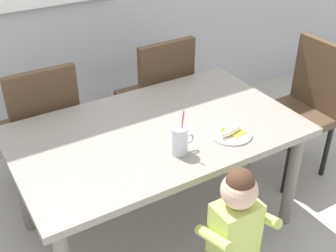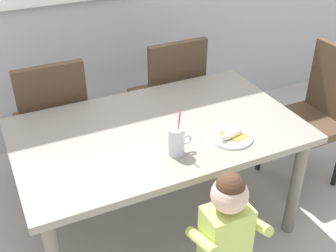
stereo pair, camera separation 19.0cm
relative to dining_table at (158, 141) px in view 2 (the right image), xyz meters
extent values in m
plane|color=#B7B2A8|center=(0.00, 0.00, -0.63)|extent=(24.00, 24.00, 0.00)
cube|color=gray|center=(0.00, 0.00, 0.07)|extent=(1.56, 0.94, 0.04)
cylinder|color=slate|center=(0.70, -0.39, -0.29)|extent=(0.07, 0.07, 0.68)
cylinder|color=slate|center=(-0.70, 0.39, -0.29)|extent=(0.07, 0.07, 0.68)
cylinder|color=slate|center=(0.70, 0.39, -0.29)|extent=(0.07, 0.07, 0.68)
cube|color=#4C3826|center=(-0.46, 0.74, -0.18)|extent=(0.44, 0.44, 0.06)
cube|color=#4C3826|center=(-0.46, 0.54, 0.09)|extent=(0.42, 0.05, 0.48)
cylinder|color=black|center=(-0.27, 0.93, -0.42)|extent=(0.04, 0.04, 0.42)
cylinder|color=black|center=(-0.65, 0.93, -0.42)|extent=(0.04, 0.04, 0.42)
cylinder|color=black|center=(-0.27, 0.55, -0.42)|extent=(0.04, 0.04, 0.42)
cylinder|color=black|center=(-0.65, 0.55, -0.42)|extent=(0.04, 0.04, 0.42)
cube|color=#4C3826|center=(0.39, 0.74, -0.18)|extent=(0.44, 0.44, 0.06)
cube|color=#4C3826|center=(0.39, 0.54, 0.09)|extent=(0.42, 0.05, 0.48)
cylinder|color=black|center=(0.58, 0.93, -0.42)|extent=(0.04, 0.04, 0.42)
cylinder|color=black|center=(0.20, 0.93, -0.42)|extent=(0.04, 0.04, 0.42)
cylinder|color=black|center=(0.58, 0.55, -0.42)|extent=(0.04, 0.04, 0.42)
cylinder|color=black|center=(0.20, 0.55, -0.42)|extent=(0.04, 0.04, 0.42)
cube|color=#4C3826|center=(1.09, 0.01, -0.18)|extent=(0.44, 0.44, 0.06)
cube|color=#4C3826|center=(1.29, 0.01, 0.09)|extent=(0.05, 0.42, 0.48)
cylinder|color=black|center=(0.90, 0.20, -0.42)|extent=(0.04, 0.04, 0.42)
cylinder|color=black|center=(0.90, -0.18, -0.42)|extent=(0.04, 0.04, 0.42)
cylinder|color=black|center=(1.28, 0.20, -0.42)|extent=(0.04, 0.04, 0.42)
cube|color=#C6DB66|center=(0.05, -0.65, -0.14)|extent=(0.22, 0.15, 0.30)
sphere|color=beige|center=(0.05, -0.65, 0.09)|extent=(0.17, 0.17, 0.17)
sphere|color=#472D1E|center=(0.05, -0.65, 0.14)|extent=(0.13, 0.13, 0.13)
cylinder|color=#C6DB66|center=(-0.09, -0.67, -0.11)|extent=(0.05, 0.24, 0.13)
cylinder|color=#C6DB66|center=(0.19, -0.67, -0.11)|extent=(0.05, 0.24, 0.13)
cylinder|color=silver|center=(-0.02, -0.26, 0.16)|extent=(0.08, 0.08, 0.15)
cylinder|color=#B2D184|center=(-0.02, -0.26, 0.13)|extent=(0.07, 0.07, 0.08)
torus|color=silver|center=(0.04, -0.26, 0.15)|extent=(0.06, 0.01, 0.06)
cylinder|color=#E5333F|center=(-0.01, -0.27, 0.23)|extent=(0.01, 0.04, 0.22)
cylinder|color=white|center=(0.31, -0.26, 0.09)|extent=(0.23, 0.23, 0.01)
ellipsoid|color=#F4EAC6|center=(0.30, -0.27, 0.12)|extent=(0.18, 0.08, 0.04)
cube|color=yellow|center=(0.34, -0.30, 0.10)|extent=(0.09, 0.05, 0.01)
cube|color=yellow|center=(0.32, -0.23, 0.10)|extent=(0.09, 0.05, 0.01)
cylinder|color=yellow|center=(0.23, -0.28, 0.15)|extent=(0.03, 0.02, 0.03)
camera|label=1|loc=(-0.97, -1.74, 1.34)|focal=45.98mm
camera|label=2|loc=(-0.81, -1.83, 1.34)|focal=45.98mm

